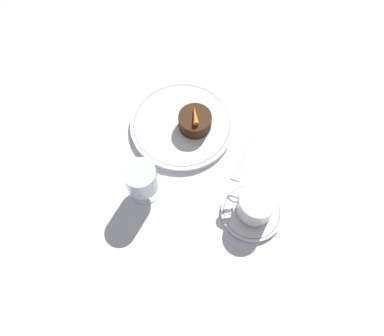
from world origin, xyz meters
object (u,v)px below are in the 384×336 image
(dinner_plate, at_px, (182,125))
(coffee_cup, at_px, (256,205))
(dessert_cake, at_px, (195,121))
(fork, at_px, (245,153))
(wine_glass, at_px, (141,180))

(dinner_plate, height_order, coffee_cup, coffee_cup)
(coffee_cup, relative_size, dessert_cake, 1.31)
(dessert_cake, bearing_deg, dinner_plate, 6.05)
(fork, height_order, dessert_cake, dessert_cake)
(coffee_cup, relative_size, wine_glass, 0.94)
(dinner_plate, bearing_deg, fork, 171.50)
(wine_glass, bearing_deg, coffee_cup, -172.39)
(dessert_cake, bearing_deg, coffee_cup, 139.03)
(coffee_cup, height_order, dessert_cake, coffee_cup)
(fork, relative_size, dessert_cake, 2.45)
(coffee_cup, height_order, wine_glass, wine_glass)
(fork, bearing_deg, coffee_cup, 111.31)
(dinner_plate, relative_size, fork, 1.31)
(coffee_cup, bearing_deg, dessert_cake, -40.97)
(dinner_plate, height_order, fork, dinner_plate)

